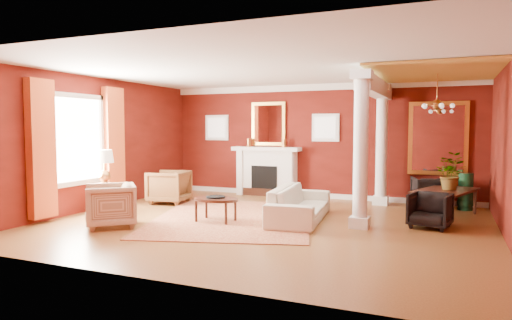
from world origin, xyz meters
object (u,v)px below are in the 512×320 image
at_px(coffee_table, 216,200).
at_px(dining_table, 447,195).
at_px(side_table, 104,172).
at_px(armchair_leopard, 169,185).
at_px(sofa, 300,198).
at_px(armchair_stripe, 110,203).

height_order(coffee_table, dining_table, dining_table).
bearing_deg(side_table, armchair_leopard, 71.20).
distance_m(coffee_table, side_table, 2.62).
bearing_deg(sofa, armchair_leopard, 72.32).
bearing_deg(side_table, sofa, 12.18).
height_order(armchair_leopard, side_table, side_table).
bearing_deg(armchair_stripe, armchair_leopard, 148.35).
distance_m(sofa, armchair_leopard, 3.55).
bearing_deg(armchair_leopard, dining_table, 87.96).
relative_size(sofa, armchair_leopard, 2.58).
xyz_separation_m(coffee_table, dining_table, (4.05, 2.22, 0.02)).
bearing_deg(armchair_stripe, side_table, -177.40).
bearing_deg(side_table, coffee_table, 2.24).
height_order(armchair_stripe, side_table, side_table).
distance_m(armchair_stripe, side_table, 1.52).
bearing_deg(dining_table, sofa, 138.48).
relative_size(side_table, dining_table, 0.85).
bearing_deg(coffee_table, dining_table, 28.81).
distance_m(armchair_stripe, dining_table, 6.53).
bearing_deg(armchair_leopard, side_table, -27.88).
bearing_deg(armchair_leopard, armchair_stripe, 1.65).
relative_size(armchair_leopard, coffee_table, 0.96).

